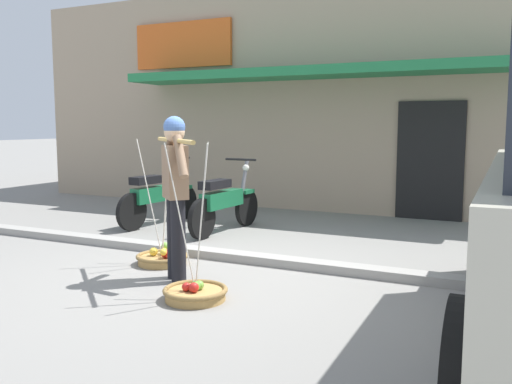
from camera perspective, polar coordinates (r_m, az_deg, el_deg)
The scene contains 8 objects.
ground_plane at distance 6.08m, azimuth -5.24°, elevation -8.43°, with size 90.00×90.00×0.00m, color gray.
sidewalk_curb at distance 6.66m, azimuth -2.13°, elevation -6.60°, with size 20.00×0.24×0.10m, color gray.
fruit_vendor at distance 5.73m, azimuth -8.28°, elevation 0.51°, with size 1.08×1.00×1.70m.
fruit_basket_left_side at distance 6.57m, azimuth -9.60°, elevation -6.62°, with size 0.60×0.60×1.45m.
fruit_basket_right_side at distance 5.23m, azimuth -6.25°, elevation -10.16°, with size 0.60×0.60×1.45m.
motorcycle_nearest_shop at distance 9.03m, azimuth -10.05°, elevation -0.52°, with size 0.54×1.82×1.09m.
motorcycle_second_in_row at distance 8.29m, azimuth -3.28°, elevation -1.09°, with size 0.54×1.82×1.09m.
storefront_building at distance 12.66m, azimuth 10.43°, elevation 9.07°, with size 13.00×6.00×4.20m.
Camera 1 is at (3.03, -5.02, 1.61)m, focal length 38.98 mm.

